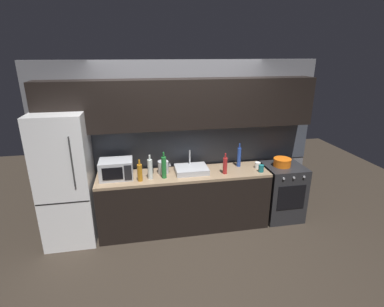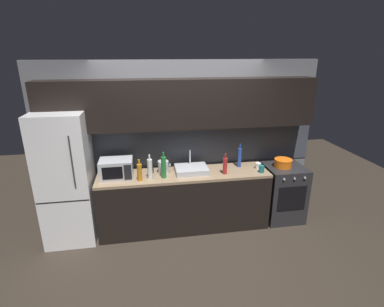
% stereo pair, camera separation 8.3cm
% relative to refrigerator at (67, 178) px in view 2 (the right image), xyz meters
% --- Properties ---
extents(ground_plane, '(10.00, 10.00, 0.00)m').
position_rel_refrigerator_xyz_m(ground_plane, '(1.65, -0.90, -0.94)').
color(ground_plane, '#2D261E').
extents(back_wall, '(4.28, 0.44, 2.50)m').
position_rel_refrigerator_xyz_m(back_wall, '(1.65, 0.30, 0.61)').
color(back_wall, slate).
rests_on(back_wall, ground).
extents(counter_run, '(2.54, 0.60, 0.90)m').
position_rel_refrigerator_xyz_m(counter_run, '(1.65, 0.00, -0.49)').
color(counter_run, black).
rests_on(counter_run, ground).
extents(refrigerator, '(0.68, 0.69, 1.87)m').
position_rel_refrigerator_xyz_m(refrigerator, '(0.00, 0.00, 0.00)').
color(refrigerator, white).
rests_on(refrigerator, ground).
extents(oven_range, '(0.60, 0.62, 0.90)m').
position_rel_refrigerator_xyz_m(oven_range, '(3.26, -0.00, -0.49)').
color(oven_range, '#232326').
rests_on(oven_range, ground).
extents(microwave, '(0.46, 0.35, 0.27)m').
position_rel_refrigerator_xyz_m(microwave, '(0.68, 0.02, 0.10)').
color(microwave, '#A8AAAF').
rests_on(microwave, counter_run).
extents(sink_basin, '(0.48, 0.38, 0.30)m').
position_rel_refrigerator_xyz_m(sink_basin, '(1.76, 0.03, 0.00)').
color(sink_basin, '#ADAFB5').
rests_on(sink_basin, counter_run).
extents(kettle, '(0.19, 0.16, 0.21)m').
position_rel_refrigerator_xyz_m(kettle, '(1.35, 0.07, 0.06)').
color(kettle, '#B7BABF').
rests_on(kettle, counter_run).
extents(wine_bottle_blue, '(0.06, 0.06, 0.37)m').
position_rel_refrigerator_xyz_m(wine_bottle_blue, '(2.54, 0.12, 0.12)').
color(wine_bottle_blue, '#234299').
rests_on(wine_bottle_blue, counter_run).
extents(wine_bottle_amber, '(0.07, 0.07, 0.31)m').
position_rel_refrigerator_xyz_m(wine_bottle_amber, '(1.01, -0.15, 0.09)').
color(wine_bottle_amber, '#B27019').
rests_on(wine_bottle_amber, counter_run).
extents(wine_bottle_clear, '(0.07, 0.07, 0.36)m').
position_rel_refrigerator_xyz_m(wine_bottle_clear, '(1.15, -0.11, 0.11)').
color(wine_bottle_clear, silver).
rests_on(wine_bottle_clear, counter_run).
extents(wine_bottle_green, '(0.07, 0.07, 0.38)m').
position_rel_refrigerator_xyz_m(wine_bottle_green, '(1.34, -0.11, 0.13)').
color(wine_bottle_green, '#1E6B2D').
rests_on(wine_bottle_green, counter_run).
extents(wine_bottle_red, '(0.07, 0.07, 0.31)m').
position_rel_refrigerator_xyz_m(wine_bottle_red, '(2.24, -0.12, 0.09)').
color(wine_bottle_red, '#A82323').
rests_on(wine_bottle_red, counter_run).
extents(mug_dark, '(0.08, 0.08, 0.10)m').
position_rel_refrigerator_xyz_m(mug_dark, '(1.16, 0.10, 0.01)').
color(mug_dark, black).
rests_on(mug_dark, counter_run).
extents(mug_teal, '(0.08, 0.08, 0.11)m').
position_rel_refrigerator_xyz_m(mug_teal, '(2.79, -0.16, 0.02)').
color(mug_teal, '#19666B').
rests_on(mug_teal, counter_run).
extents(mug_white, '(0.09, 0.09, 0.09)m').
position_rel_refrigerator_xyz_m(mug_white, '(2.80, -0.00, 0.01)').
color(mug_white, silver).
rests_on(mug_white, counter_run).
extents(cooking_pot, '(0.27, 0.27, 0.13)m').
position_rel_refrigerator_xyz_m(cooking_pot, '(3.21, 0.00, 0.03)').
color(cooking_pot, orange).
rests_on(cooking_pot, oven_range).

